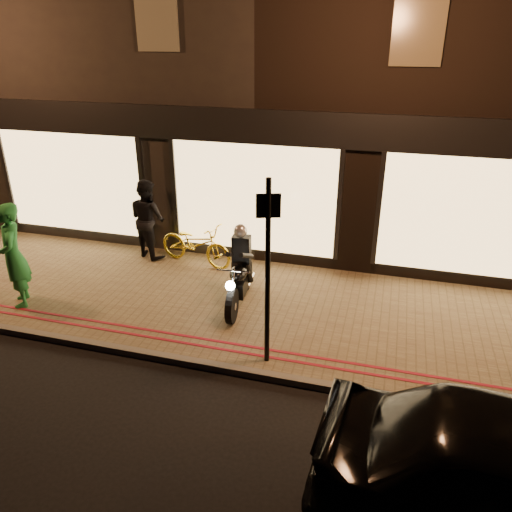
# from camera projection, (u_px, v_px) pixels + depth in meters

# --- Properties ---
(ground) EXTENTS (90.00, 90.00, 0.00)m
(ground) POSITION_uv_depth(u_px,v_px,m) (187.00, 367.00, 8.03)
(ground) COLOR black
(ground) RESTS_ON ground
(sidewalk) EXTENTS (50.00, 4.00, 0.12)m
(sidewalk) POSITION_uv_depth(u_px,v_px,m) (227.00, 304.00, 9.76)
(sidewalk) COLOR #736547
(sidewalk) RESTS_ON ground
(kerb_stone) EXTENTS (50.00, 0.14, 0.12)m
(kerb_stone) POSITION_uv_depth(u_px,v_px,m) (188.00, 362.00, 8.05)
(kerb_stone) COLOR #59544C
(kerb_stone) RESTS_ON ground
(red_kerb_lines) EXTENTS (50.00, 0.26, 0.01)m
(red_kerb_lines) POSITION_uv_depth(u_px,v_px,m) (199.00, 342.00, 8.46)
(red_kerb_lines) COLOR maroon
(red_kerb_lines) RESTS_ON sidewalk
(building_row) EXTENTS (48.00, 10.11, 8.50)m
(building_row) POSITION_uv_depth(u_px,v_px,m) (303.00, 57.00, 14.15)
(building_row) COLOR black
(building_row) RESTS_ON ground
(motorcycle) EXTENTS (0.61, 1.94, 1.59)m
(motorcycle) POSITION_uv_depth(u_px,v_px,m) (240.00, 275.00, 9.42)
(motorcycle) COLOR black
(motorcycle) RESTS_ON sidewalk
(sign_post) EXTENTS (0.34, 0.15, 3.00)m
(sign_post) POSITION_uv_depth(u_px,v_px,m) (268.00, 266.00, 7.31)
(sign_post) COLOR black
(sign_post) RESTS_ON sidewalk
(bicycle_gold) EXTENTS (1.94, 1.06, 0.97)m
(bicycle_gold) POSITION_uv_depth(u_px,v_px,m) (196.00, 244.00, 11.11)
(bicycle_gold) COLOR yellow
(bicycle_gold) RESTS_ON sidewalk
(person_green) EXTENTS (0.83, 0.88, 2.02)m
(person_green) POSITION_uv_depth(u_px,v_px,m) (13.00, 256.00, 9.26)
(person_green) COLOR #207B38
(person_green) RESTS_ON sidewalk
(person_dark) EXTENTS (1.10, 1.01, 1.82)m
(person_dark) POSITION_uv_depth(u_px,v_px,m) (148.00, 219.00, 11.35)
(person_dark) COLOR black
(person_dark) RESTS_ON sidewalk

